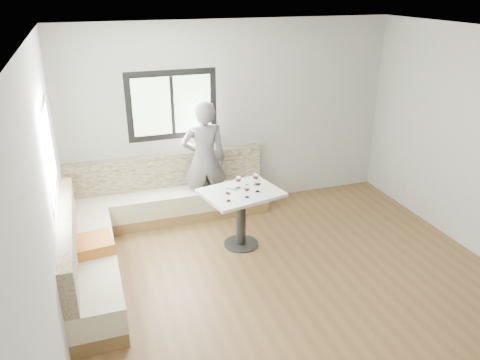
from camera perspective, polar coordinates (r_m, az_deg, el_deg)
The scene contains 10 objects.
room at distance 4.90m, azimuth 6.89°, elevation 0.61°, with size 5.01×5.01×2.81m.
banquette at distance 6.36m, azimuth -12.22°, elevation -5.02°, with size 2.90×2.80×0.95m.
table at distance 6.08m, azimuth 0.14°, elevation -3.08°, with size 1.10×0.93×0.79m.
person at distance 6.79m, azimuth -4.37°, elevation 2.44°, with size 0.65×0.42×1.77m, color #605B61.
olive_ramekin at distance 6.06m, azimuth -0.91°, elevation -0.94°, with size 0.09×0.09×0.04m.
wine_glass_a at distance 5.69m, azimuth -1.42°, elevation -1.46°, with size 0.08×0.08×0.18m.
wine_glass_b at distance 5.79m, azimuth 0.86°, elevation -1.01°, with size 0.08×0.08×0.18m.
wine_glass_c at distance 5.95m, azimuth 2.20°, elevation -0.33°, with size 0.08×0.08×0.18m.
wine_glass_d at distance 6.06m, azimuth -0.19°, elevation 0.12°, with size 0.08×0.08×0.18m.
wine_glass_e at distance 6.15m, azimuth 1.94°, elevation 0.46°, with size 0.08×0.08×0.18m.
Camera 1 is at (-2.08, -3.99, 3.27)m, focal length 35.00 mm.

